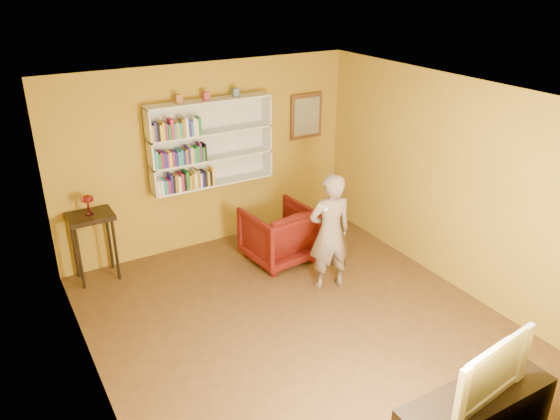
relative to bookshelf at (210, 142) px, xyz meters
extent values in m
cube|color=#493017|center=(0.00, -2.41, -1.65)|extent=(5.30, 5.80, 0.12)
cube|color=olive|center=(0.00, 0.11, -0.24)|extent=(5.30, 0.04, 2.70)
cube|color=olive|center=(0.00, -4.93, -0.24)|extent=(5.30, 0.04, 2.70)
cube|color=olive|center=(-2.27, -2.41, -0.24)|extent=(0.04, 5.80, 2.70)
cube|color=olive|center=(2.27, -2.41, -0.24)|extent=(0.04, 5.80, 2.70)
cube|color=silver|center=(0.00, -2.41, 1.14)|extent=(5.30, 5.80, 0.06)
cube|color=silver|center=(0.00, 0.07, 0.01)|extent=(1.80, 0.03, 1.20)
cube|color=silver|center=(-0.89, -0.06, 0.01)|extent=(0.03, 0.28, 1.20)
cube|color=silver|center=(0.89, -0.06, 0.01)|extent=(0.03, 0.28, 1.20)
cube|color=silver|center=(0.00, -0.06, -0.59)|extent=(1.80, 0.28, 0.03)
cube|color=silver|center=(0.00, -0.06, -0.21)|extent=(1.80, 0.28, 0.03)
cube|color=silver|center=(0.00, -0.06, 0.17)|extent=(1.80, 0.28, 0.03)
cube|color=silver|center=(0.00, -0.06, 0.61)|extent=(1.80, 0.28, 0.03)
cube|color=white|center=(-0.84, -0.12, -0.47)|extent=(0.04, 0.14, 0.22)
cube|color=white|center=(-0.80, -0.12, -0.48)|extent=(0.04, 0.15, 0.20)
cube|color=teal|center=(-0.77, -0.10, -0.48)|extent=(0.03, 0.18, 0.20)
cube|color=teal|center=(-0.73, -0.11, -0.48)|extent=(0.02, 0.15, 0.20)
cube|color=#A91A3B|center=(-0.70, -0.10, -0.48)|extent=(0.04, 0.18, 0.19)
cube|color=navy|center=(-0.66, -0.10, -0.45)|extent=(0.03, 0.18, 0.26)
cube|color=black|center=(-0.63, -0.12, -0.47)|extent=(0.02, 0.14, 0.23)
cube|color=#8C6319|center=(-0.59, -0.11, -0.46)|extent=(0.04, 0.16, 0.24)
cube|color=white|center=(-0.54, -0.11, -0.47)|extent=(0.04, 0.16, 0.22)
cube|color=#A91A3B|center=(-0.50, -0.10, -0.45)|extent=(0.03, 0.19, 0.25)
cube|color=black|center=(-0.47, -0.10, -0.46)|extent=(0.04, 0.17, 0.24)
cube|color=#1A7926|center=(-0.43, -0.10, -0.45)|extent=(0.04, 0.18, 0.26)
cube|color=gold|center=(-0.39, -0.11, -0.48)|extent=(0.03, 0.17, 0.20)
cube|color=#8C6319|center=(-0.36, -0.11, -0.47)|extent=(0.02, 0.17, 0.23)
cube|color=yellow|center=(-0.33, -0.11, -0.47)|extent=(0.03, 0.17, 0.23)
cube|color=white|center=(-0.30, -0.11, -0.45)|extent=(0.02, 0.16, 0.25)
cube|color=#8C6319|center=(-0.26, -0.10, -0.45)|extent=(0.03, 0.18, 0.26)
cube|color=white|center=(-0.23, -0.11, -0.48)|extent=(0.03, 0.16, 0.21)
cube|color=navy|center=(-0.20, -0.10, -0.47)|extent=(0.03, 0.18, 0.21)
cube|color=black|center=(-0.16, -0.10, -0.47)|extent=(0.04, 0.17, 0.22)
cube|color=gold|center=(-0.12, -0.11, -0.47)|extent=(0.04, 0.16, 0.21)
cube|color=black|center=(-0.08, -0.10, -0.48)|extent=(0.03, 0.17, 0.20)
cube|color=yellow|center=(-0.05, -0.11, -0.45)|extent=(0.03, 0.15, 0.26)
cube|color=teal|center=(-0.84, -0.12, -0.08)|extent=(0.04, 0.14, 0.25)
cube|color=#1A7926|center=(-0.80, -0.10, -0.10)|extent=(0.03, 0.18, 0.20)
cube|color=#A91A3B|center=(-0.76, -0.10, -0.09)|extent=(0.03, 0.18, 0.22)
cube|color=navy|center=(-0.72, -0.10, -0.09)|extent=(0.04, 0.18, 0.21)
cube|color=#63236A|center=(-0.69, -0.11, -0.10)|extent=(0.03, 0.15, 0.19)
cube|color=yellow|center=(-0.65, -0.11, -0.10)|extent=(0.04, 0.16, 0.20)
cube|color=#63236A|center=(-0.60, -0.11, -0.10)|extent=(0.03, 0.16, 0.21)
cube|color=navy|center=(-0.56, -0.12, -0.10)|extent=(0.04, 0.15, 0.19)
cube|color=teal|center=(-0.52, -0.12, -0.10)|extent=(0.04, 0.15, 0.19)
cube|color=teal|center=(-0.48, -0.10, -0.09)|extent=(0.02, 0.17, 0.22)
cube|color=navy|center=(-0.45, -0.12, -0.10)|extent=(0.02, 0.14, 0.19)
cube|color=#8C6319|center=(-0.42, -0.11, -0.10)|extent=(0.03, 0.16, 0.21)
cube|color=navy|center=(-0.38, -0.11, -0.08)|extent=(0.03, 0.17, 0.24)
cube|color=yellow|center=(-0.34, -0.10, -0.09)|extent=(0.04, 0.19, 0.22)
cube|color=teal|center=(-0.30, -0.11, -0.10)|extent=(0.03, 0.17, 0.20)
cube|color=#1A7926|center=(-0.25, -0.12, -0.09)|extent=(0.04, 0.14, 0.22)
cube|color=#63236A|center=(-0.21, -0.11, -0.07)|extent=(0.03, 0.16, 0.26)
cube|color=#1A7926|center=(-0.17, -0.11, -0.10)|extent=(0.04, 0.16, 0.20)
cube|color=black|center=(-0.14, -0.11, -0.08)|extent=(0.02, 0.17, 0.24)
cube|color=gold|center=(-0.85, -0.12, 0.29)|extent=(0.03, 0.15, 0.22)
cube|color=navy|center=(-0.81, -0.12, 0.30)|extent=(0.03, 0.15, 0.25)
cube|color=black|center=(-0.78, -0.10, 0.30)|extent=(0.04, 0.18, 0.23)
cube|color=yellow|center=(-0.74, -0.10, 0.29)|extent=(0.03, 0.17, 0.21)
cube|color=yellow|center=(-0.71, -0.10, 0.30)|extent=(0.02, 0.18, 0.24)
cube|color=#63236A|center=(-0.67, -0.10, 0.29)|extent=(0.03, 0.18, 0.22)
cube|color=#1A7926|center=(-0.63, -0.11, 0.28)|extent=(0.03, 0.17, 0.20)
cube|color=#A91A3B|center=(-0.59, -0.11, 0.31)|extent=(0.04, 0.16, 0.27)
cube|color=teal|center=(-0.55, -0.12, 0.28)|extent=(0.03, 0.15, 0.21)
cube|color=gold|center=(-0.52, -0.11, 0.29)|extent=(0.03, 0.16, 0.22)
cube|color=teal|center=(-0.48, -0.10, 0.28)|extent=(0.04, 0.18, 0.20)
cube|color=#8C6319|center=(-0.43, -0.11, 0.30)|extent=(0.04, 0.16, 0.25)
cube|color=white|center=(-0.38, -0.12, 0.31)|extent=(0.04, 0.14, 0.26)
cube|color=navy|center=(-0.34, -0.10, 0.29)|extent=(0.04, 0.18, 0.23)
cube|color=teal|center=(-0.31, -0.12, 0.28)|extent=(0.03, 0.15, 0.20)
cube|color=white|center=(-0.27, -0.12, 0.31)|extent=(0.03, 0.15, 0.25)
cube|color=white|center=(-0.24, -0.12, 0.29)|extent=(0.02, 0.15, 0.22)
cube|color=#1A7926|center=(-0.20, -0.11, 0.30)|extent=(0.04, 0.16, 0.25)
cube|color=#9D582C|center=(-0.43, -0.06, 0.68)|extent=(0.08, 0.08, 0.12)
cube|color=#A23649|center=(-0.04, -0.06, 0.68)|extent=(0.08, 0.08, 0.11)
cube|color=slate|center=(0.40, -0.06, 0.68)|extent=(0.08, 0.08, 0.12)
cube|color=#4E2E16|center=(1.65, 0.06, 0.16)|extent=(0.55, 0.04, 0.70)
cube|color=gray|center=(1.65, 0.03, 0.16)|extent=(0.45, 0.02, 0.58)
cylinder|color=black|center=(-2.02, -0.33, -1.15)|extent=(0.04, 0.04, 0.88)
cylinder|color=black|center=(-1.55, -0.33, -1.15)|extent=(0.04, 0.04, 0.88)
cylinder|color=black|center=(-2.02, 0.01, -1.15)|extent=(0.04, 0.04, 0.88)
cylinder|color=black|center=(-1.55, 0.01, -1.15)|extent=(0.04, 0.04, 0.88)
cube|color=black|center=(-1.78, -0.16, -0.68)|extent=(0.58, 0.44, 0.06)
cylinder|color=maroon|center=(-1.78, -0.16, -0.64)|extent=(0.11, 0.11, 0.02)
cylinder|color=maroon|center=(-1.78, -0.16, -0.55)|extent=(0.03, 0.03, 0.14)
ellipsoid|color=maroon|center=(-1.78, -0.16, -0.43)|extent=(0.15, 0.15, 0.10)
cylinder|color=beige|center=(-1.71, -0.16, -0.44)|extent=(0.01, 0.01, 0.11)
cylinder|color=beige|center=(-1.72, -0.11, -0.44)|extent=(0.01, 0.01, 0.11)
cylinder|color=beige|center=(-1.76, -0.09, -0.44)|extent=(0.01, 0.01, 0.11)
cylinder|color=beige|center=(-1.81, -0.09, -0.44)|extent=(0.01, 0.01, 0.11)
cylinder|color=beige|center=(-1.85, -0.11, -0.44)|extent=(0.01, 0.01, 0.11)
cylinder|color=beige|center=(-1.86, -0.16, -0.44)|extent=(0.01, 0.01, 0.11)
cylinder|color=beige|center=(-1.85, -0.20, -0.44)|extent=(0.01, 0.01, 0.11)
cylinder|color=beige|center=(-1.81, -0.23, -0.44)|extent=(0.01, 0.01, 0.11)
cylinder|color=beige|center=(-1.76, -0.23, -0.44)|extent=(0.01, 0.01, 0.11)
cylinder|color=beige|center=(-1.72, -0.20, -0.44)|extent=(0.01, 0.01, 0.11)
imported|color=#410404|center=(0.58, -0.94, -1.19)|extent=(0.94, 0.96, 0.81)
imported|color=#6C594F|center=(0.79, -1.88, -0.81)|extent=(0.63, 0.47, 1.58)
cube|color=silver|center=(0.49, -2.14, -0.29)|extent=(0.04, 0.15, 0.04)
cube|color=black|center=(0.41, -4.66, -1.32)|extent=(1.51, 0.45, 0.54)
imported|color=black|center=(0.41, -4.66, -0.77)|extent=(1.00, 0.26, 0.57)
camera|label=1|loc=(-2.86, -6.93, 2.28)|focal=35.00mm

